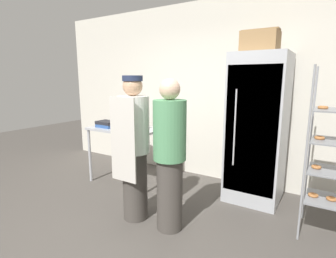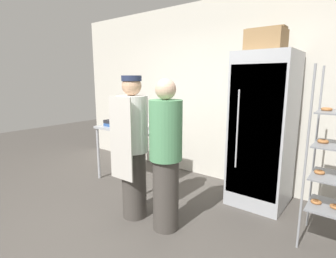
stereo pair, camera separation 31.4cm
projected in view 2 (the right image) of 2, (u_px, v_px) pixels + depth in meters
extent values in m
plane|color=#4C4742|center=(125.00, 237.00, 2.76)|extent=(14.00, 14.00, 0.00)
cube|color=silver|center=(223.00, 93.00, 4.17)|extent=(6.40, 0.12, 2.85)
cube|color=#ADAFB5|center=(263.00, 130.00, 3.39)|extent=(0.69, 0.73, 1.97)
cube|color=#93959B|center=(253.00, 133.00, 3.11)|extent=(0.64, 0.02, 1.61)
cylinder|color=silver|center=(237.00, 129.00, 3.20)|extent=(0.02, 0.02, 0.97)
cylinder|color=#93969B|center=(306.00, 162.00, 2.43)|extent=(0.02, 0.02, 1.77)
cylinder|color=#93969B|center=(315.00, 150.00, 2.81)|extent=(0.02, 0.02, 1.77)
cube|color=gray|center=(335.00, 209.00, 2.56)|extent=(0.48, 0.46, 0.01)
torus|color=#AD6B38|center=(316.00, 202.00, 2.65)|extent=(0.10, 0.10, 0.03)
torus|color=#AD6B38|center=(336.00, 207.00, 2.55)|extent=(0.10, 0.10, 0.03)
torus|color=#AD6B38|center=(319.00, 172.00, 2.59)|extent=(0.10, 0.10, 0.03)
torus|color=#AD6B38|center=(323.00, 141.00, 2.53)|extent=(0.10, 0.10, 0.03)
torus|color=#AD6B38|center=(327.00, 109.00, 2.48)|extent=(0.10, 0.10, 0.03)
cube|color=#ADAFB5|center=(132.00, 128.00, 4.16)|extent=(1.11, 0.65, 0.04)
cylinder|color=#ADAFB5|center=(98.00, 153.00, 4.33)|extent=(0.04, 0.04, 0.85)
cylinder|color=#ADAFB5|center=(144.00, 166.00, 3.71)|extent=(0.04, 0.04, 0.85)
cylinder|color=#ADAFB5|center=(124.00, 147.00, 4.77)|extent=(0.04, 0.04, 0.85)
cylinder|color=#ADAFB5|center=(169.00, 157.00, 4.15)|extent=(0.04, 0.04, 0.85)
cube|color=silver|center=(139.00, 127.00, 3.99)|extent=(0.30, 0.19, 0.05)
cube|color=silver|center=(143.00, 119.00, 4.05)|extent=(0.29, 0.01, 0.19)
torus|color=#C66B84|center=(134.00, 125.00, 4.00)|extent=(0.08, 0.08, 0.03)
torus|color=#C66B84|center=(137.00, 125.00, 3.95)|extent=(0.08, 0.08, 0.03)
torus|color=#C66B84|center=(141.00, 126.00, 3.91)|extent=(0.08, 0.08, 0.03)
torus|color=#C66B84|center=(136.00, 124.00, 4.03)|extent=(0.08, 0.08, 0.03)
torus|color=#C66B84|center=(139.00, 125.00, 3.99)|extent=(0.08, 0.08, 0.03)
torus|color=#C66B84|center=(143.00, 125.00, 3.94)|extent=(0.08, 0.08, 0.03)
torus|color=#C66B84|center=(138.00, 124.00, 4.07)|extent=(0.08, 0.08, 0.03)
torus|color=#C66B84|center=(141.00, 124.00, 4.02)|extent=(0.08, 0.08, 0.03)
cylinder|color=black|center=(131.00, 121.00, 4.38)|extent=(0.12, 0.12, 0.10)
cylinder|color=#B2BCC1|center=(131.00, 113.00, 4.35)|extent=(0.09, 0.09, 0.18)
cylinder|color=black|center=(131.00, 107.00, 4.33)|extent=(0.09, 0.09, 0.02)
cube|color=#2D5193|center=(115.00, 125.00, 4.23)|extent=(0.32, 0.24, 0.05)
cube|color=#232328|center=(115.00, 122.00, 4.22)|extent=(0.31, 0.24, 0.05)
cube|color=#937047|center=(266.00, 41.00, 3.16)|extent=(0.43, 0.36, 0.26)
cube|color=olive|center=(267.00, 29.00, 3.13)|extent=(0.44, 0.19, 0.02)
cylinder|color=#47423D|center=(134.00, 184.00, 3.12)|extent=(0.29, 0.29, 0.81)
cylinder|color=silver|center=(133.00, 124.00, 2.99)|extent=(0.36, 0.36, 0.64)
sphere|color=tan|center=(132.00, 86.00, 2.90)|extent=(0.22, 0.22, 0.22)
cube|color=beige|center=(121.00, 139.00, 2.87)|extent=(0.34, 0.02, 0.93)
cylinder|color=#232D4C|center=(131.00, 78.00, 2.89)|extent=(0.22, 0.22, 0.06)
cylinder|color=#47423D|center=(166.00, 194.00, 2.86)|extent=(0.28, 0.28, 0.80)
cylinder|color=#569966|center=(166.00, 130.00, 2.73)|extent=(0.35, 0.35, 0.63)
sphere|color=beige|center=(166.00, 89.00, 2.65)|extent=(0.22, 0.22, 0.22)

